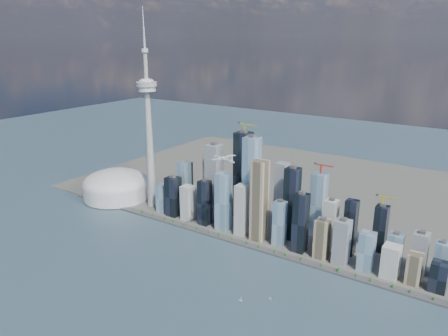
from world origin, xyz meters
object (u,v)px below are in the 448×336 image
Objects in this scene: needle_tower at (149,127)px; sailboat_west at (241,299)px; dome_stadium at (116,186)px; sailboat_east at (270,298)px; airplane at (224,159)px.

sailboat_west is (466.45, -261.00, -232.37)m from needle_tower.
needle_tower is at bearing 156.81° from sailboat_west.
needle_tower is 582.83m from sailboat_west.
sailboat_east is at bearing -18.31° from dome_stadium.
sailboat_east is at bearing 45.37° from sailboat_west.
airplane is 6.63× the size of sailboat_east.
sailboat_east is (43.72, 35.83, -0.26)m from sailboat_west.
sailboat_west is 1.08× the size of sailboat_east.
sailboat_west is at bearing -117.60° from sailboat_east.
airplane is 297.99m from sailboat_east.
sailboat_west is at bearing -31.01° from airplane.
airplane is (339.81, -130.95, -7.03)m from needle_tower.
sailboat_east is (650.17, -215.17, -36.23)m from dome_stadium.
sailboat_east is (510.17, -225.17, -232.63)m from needle_tower.
sailboat_west is (126.64, -130.05, -225.34)m from airplane.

